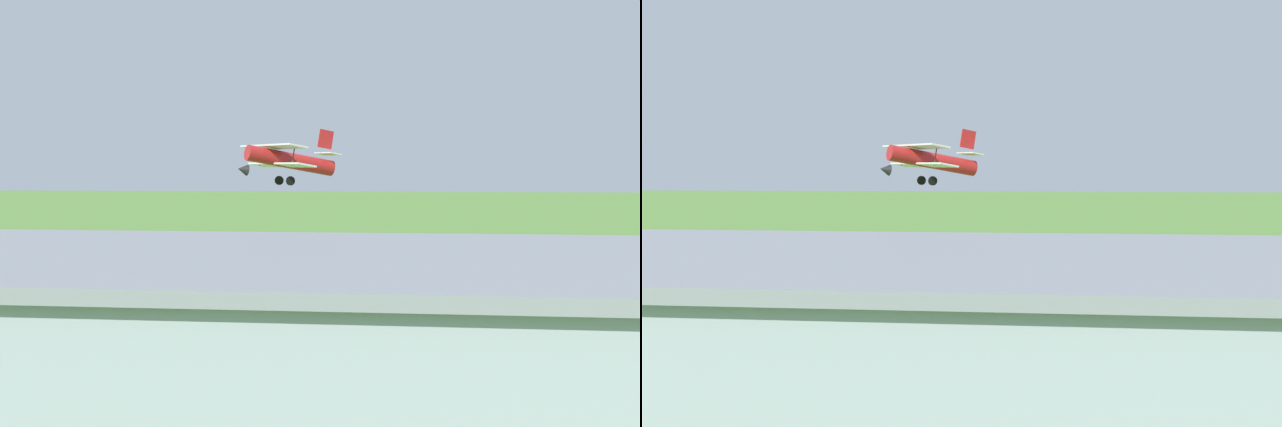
{
  "view_description": "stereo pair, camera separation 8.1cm",
  "coord_description": "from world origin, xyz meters",
  "views": [
    {
      "loc": [
        -3.11,
        61.79,
        7.81
      ],
      "look_at": [
        2.32,
        11.1,
        5.05
      ],
      "focal_mm": 50.65,
      "sensor_mm": 36.0,
      "label": 1
    },
    {
      "loc": [
        -3.19,
        61.78,
        7.81
      ],
      "look_at": [
        2.32,
        11.1,
        5.05
      ],
      "focal_mm": 50.65,
      "sensor_mm": 36.0,
      "label": 2
    }
  ],
  "objects": [
    {
      "name": "ground_plane",
      "position": [
        0.0,
        0.0,
        0.0
      ],
      "size": [
        400.0,
        400.0,
        0.0
      ],
      "primitive_type": "plane",
      "color": "#568438"
    },
    {
      "name": "biplane",
      "position": [
        5.97,
        -0.83,
        8.16
      ],
      "size": [
        7.64,
        8.3,
        3.99
      ],
      "color": "#B21E1E"
    },
    {
      "name": "person_near_hangar_door",
      "position": [
        -0.68,
        17.43,
        0.84
      ],
      "size": [
        0.49,
        0.49,
        1.69
      ],
      "color": "navy",
      "rests_on": "ground_plane"
    },
    {
      "name": "hangar",
      "position": [
        -2.77,
        37.96,
        2.73
      ],
      "size": [
        37.59,
        15.56,
        5.44
      ],
      "color": "#99A3AD",
      "rests_on": "ground_plane"
    }
  ]
}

